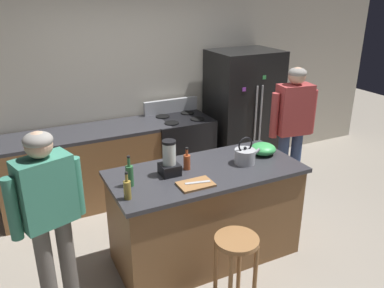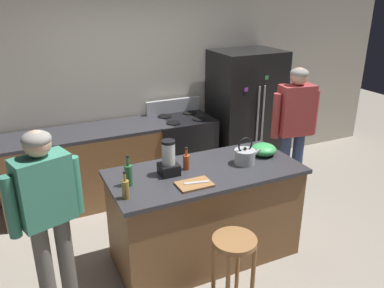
# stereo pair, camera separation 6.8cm
# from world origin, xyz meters

# --- Properties ---
(ground_plane) EXTENTS (14.00, 14.00, 0.00)m
(ground_plane) POSITION_xyz_m (0.00, 0.00, 0.00)
(ground_plane) COLOR #9E9384
(back_wall) EXTENTS (8.00, 0.10, 2.70)m
(back_wall) POSITION_xyz_m (0.00, 1.95, 1.35)
(back_wall) COLOR beige
(back_wall) RESTS_ON ground_plane
(kitchen_island) EXTENTS (1.80, 0.83, 0.95)m
(kitchen_island) POSITION_xyz_m (0.00, 0.00, 0.48)
(kitchen_island) COLOR brown
(kitchen_island) RESTS_ON ground_plane
(back_counter_run) EXTENTS (2.00, 0.64, 0.95)m
(back_counter_run) POSITION_xyz_m (-0.80, 1.55, 0.47)
(back_counter_run) COLOR brown
(back_counter_run) RESTS_ON ground_plane
(refrigerator) EXTENTS (0.90, 0.73, 1.75)m
(refrigerator) POSITION_xyz_m (1.38, 1.50, 0.88)
(refrigerator) COLOR black
(refrigerator) RESTS_ON ground_plane
(stove_range) EXTENTS (0.76, 0.65, 1.13)m
(stove_range) POSITION_xyz_m (0.43, 1.52, 0.48)
(stove_range) COLOR black
(stove_range) RESTS_ON ground_plane
(person_by_island_left) EXTENTS (0.59, 0.33, 1.58)m
(person_by_island_left) POSITION_xyz_m (-1.41, -0.11, 0.96)
(person_by_island_left) COLOR #66605B
(person_by_island_left) RESTS_ON ground_plane
(person_by_sink_right) EXTENTS (0.60, 0.28, 1.69)m
(person_by_sink_right) POSITION_xyz_m (1.45, 0.54, 1.02)
(person_by_sink_right) COLOR #384C7A
(person_by_sink_right) RESTS_ON ground_plane
(bar_stool) EXTENTS (0.36, 0.36, 0.66)m
(bar_stool) POSITION_xyz_m (-0.10, -0.70, 0.52)
(bar_stool) COLOR #9E6B3D
(bar_stool) RESTS_ON ground_plane
(blender_appliance) EXTENTS (0.17, 0.17, 0.33)m
(blender_appliance) POSITION_xyz_m (-0.34, 0.06, 1.08)
(blender_appliance) COLOR black
(blender_appliance) RESTS_ON kitchen_island
(bottle_olive_oil) EXTENTS (0.07, 0.07, 0.28)m
(bottle_olive_oil) POSITION_xyz_m (-0.73, 0.01, 1.05)
(bottle_olive_oil) COLOR #2D6638
(bottle_olive_oil) RESTS_ON kitchen_island
(bottle_vinegar) EXTENTS (0.06, 0.06, 0.24)m
(bottle_vinegar) POSITION_xyz_m (-0.82, -0.20, 1.03)
(bottle_vinegar) COLOR olive
(bottle_vinegar) RESTS_ON kitchen_island
(bottle_cooking_sauce) EXTENTS (0.06, 0.06, 0.22)m
(bottle_cooking_sauce) POSITION_xyz_m (-0.16, 0.09, 1.02)
(bottle_cooking_sauce) COLOR #B24C26
(bottle_cooking_sauce) RESTS_ON kitchen_island
(mixing_bowl) EXTENTS (0.26, 0.26, 0.11)m
(mixing_bowl) POSITION_xyz_m (0.69, 0.07, 1.00)
(mixing_bowl) COLOR #3FB259
(mixing_bowl) RESTS_ON kitchen_island
(tea_kettle) EXTENTS (0.28, 0.20, 0.27)m
(tea_kettle) POSITION_xyz_m (0.40, -0.03, 1.02)
(tea_kettle) COLOR #B7BABF
(tea_kettle) RESTS_ON kitchen_island
(cutting_board) EXTENTS (0.30, 0.20, 0.02)m
(cutting_board) POSITION_xyz_m (-0.23, -0.23, 0.96)
(cutting_board) COLOR #9E6B3D
(cutting_board) RESTS_ON kitchen_island
(chef_knife) EXTENTS (0.22, 0.08, 0.01)m
(chef_knife) POSITION_xyz_m (-0.21, -0.23, 0.97)
(chef_knife) COLOR #B7BABF
(chef_knife) RESTS_ON cutting_board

